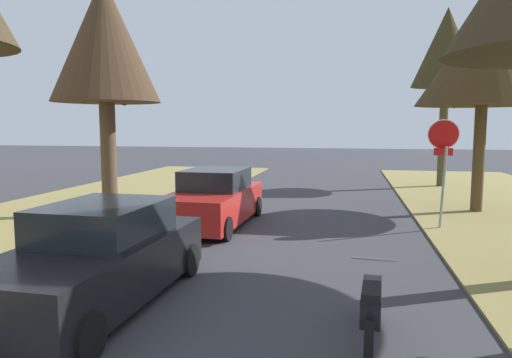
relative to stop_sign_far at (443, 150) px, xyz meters
The scene contains 7 objects.
stop_sign_far is the anchor object (origin of this frame).
street_tree_right_mid_b 4.34m from the stop_sign_far, 60.61° to the left, with size 4.09×4.09×6.50m.
street_tree_right_far 10.46m from the stop_sign_far, 79.65° to the left, with size 3.00×3.00×8.01m.
street_tree_left_mid_b 10.31m from the stop_sign_far, behind, with size 3.28×3.28×7.22m.
parked_sedan_black 9.27m from the stop_sign_far, 133.30° to the right, with size 2.07×4.46×1.57m.
parked_sedan_red 6.38m from the stop_sign_far, behind, with size 2.07×4.46×1.57m.
parked_motorcycle 7.79m from the stop_sign_far, 106.41° to the right, with size 0.60×2.05×0.97m.
Camera 1 is at (1.60, -0.17, 2.79)m, focal length 32.74 mm.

